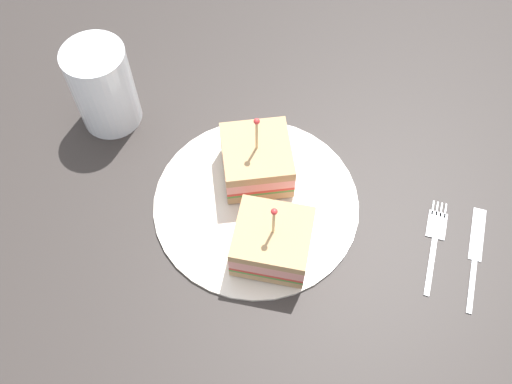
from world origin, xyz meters
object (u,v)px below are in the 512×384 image
plate (256,202)px  knife (476,251)px  fork (435,236)px  drink_glass (104,90)px  sandwich_half_back (272,241)px  sandwich_half_front (257,160)px

plate → knife: size_ratio=2.17×
fork → drink_glass: bearing=135.5°
fork → knife: 4.79cm
plate → sandwich_half_back: bearing=-95.3°
sandwich_half_back → fork: 19.63cm
plate → sandwich_half_front: bearing=68.4°
drink_glass → knife: bearing=-44.6°
sandwich_half_front → drink_glass: drink_glass is taller
sandwich_half_front → knife: sandwich_half_front is taller
plate → sandwich_half_front: sandwich_half_front is taller
drink_glass → knife: 48.98cm
sandwich_half_back → drink_glass: (-12.50, 26.13, 1.94)cm
sandwich_half_front → sandwich_half_back: size_ratio=0.95×
sandwich_half_front → knife: (20.01, -18.77, -3.24)cm
drink_glass → knife: size_ratio=1.02×
plate → fork: (18.16, -11.56, -0.23)cm
sandwich_half_front → knife: size_ratio=0.92×
sandwich_half_front → drink_glass: bearing=133.5°
drink_glass → plate: bearing=-55.7°
sandwich_half_back → drink_glass: size_ratio=0.94×
plate → knife: plate is taller
drink_glass → sandwich_half_back: bearing=-64.4°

